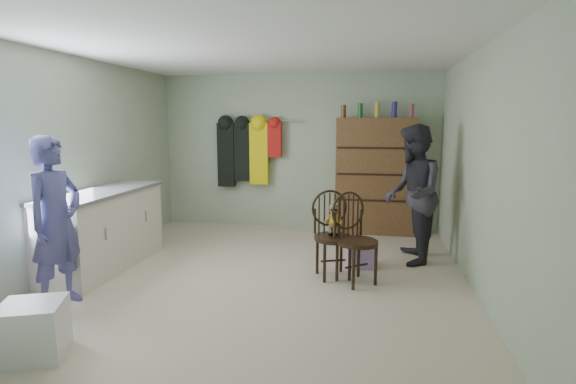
% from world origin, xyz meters
% --- Properties ---
extents(ground_plane, '(5.00, 5.00, 0.00)m').
position_xyz_m(ground_plane, '(0.00, 0.00, 0.00)').
color(ground_plane, beige).
rests_on(ground_plane, ground).
extents(room_walls, '(5.00, 5.00, 5.00)m').
position_xyz_m(room_walls, '(0.00, 0.53, 1.58)').
color(room_walls, '#AABA9C').
rests_on(room_walls, ground).
extents(counter, '(0.64, 1.86, 0.94)m').
position_xyz_m(counter, '(-1.95, 0.00, 0.47)').
color(counter, silver).
rests_on(counter, ground).
extents(plastic_tub, '(0.56, 0.55, 0.41)m').
position_xyz_m(plastic_tub, '(-1.29, -2.01, 0.21)').
color(plastic_tub, white).
rests_on(plastic_tub, ground).
extents(chair_front, '(0.56, 0.56, 0.97)m').
position_xyz_m(chair_front, '(0.76, 0.18, 0.55)').
color(chair_front, black).
rests_on(chair_front, ground).
extents(chair_far, '(0.62, 0.62, 0.99)m').
position_xyz_m(chair_far, '(1.01, 0.02, 0.53)').
color(chair_far, black).
rests_on(chair_far, ground).
extents(striped_bag, '(0.37, 0.32, 0.35)m').
position_xyz_m(striped_bag, '(1.08, 0.54, 0.17)').
color(striped_bag, pink).
rests_on(striped_bag, ground).
extents(person_left, '(0.46, 0.64, 1.62)m').
position_xyz_m(person_left, '(-1.73, -1.11, 0.81)').
color(person_left, '#4E4D8D').
rests_on(person_left, ground).
extents(person_right, '(0.65, 0.83, 1.72)m').
position_xyz_m(person_right, '(1.69, 0.86, 0.86)').
color(person_right, '#2D2B33').
rests_on(person_right, ground).
extents(dresser, '(1.20, 0.39, 2.03)m').
position_xyz_m(dresser, '(1.25, 2.30, 0.91)').
color(dresser, brown).
rests_on(dresser, ground).
extents(coat_rack, '(1.42, 0.12, 1.09)m').
position_xyz_m(coat_rack, '(-0.83, 2.38, 1.25)').
color(coat_rack, '#99999E').
rests_on(coat_rack, ground).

